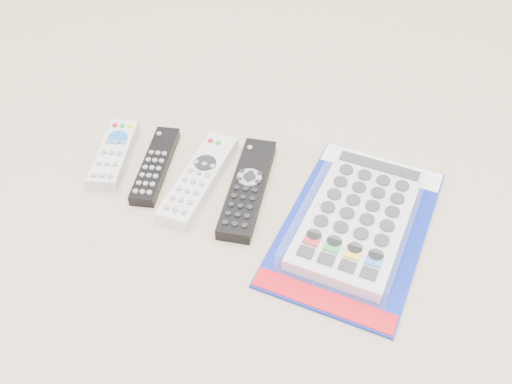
% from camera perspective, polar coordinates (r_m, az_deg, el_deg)
% --- Properties ---
extents(remote_small_grey, '(0.07, 0.17, 0.02)m').
position_cam_1_polar(remote_small_grey, '(0.99, -13.99, 3.76)').
color(remote_small_grey, '#B9B9BB').
rests_on(remote_small_grey, ground).
extents(remote_slim_black, '(0.06, 0.18, 0.02)m').
position_cam_1_polar(remote_slim_black, '(0.96, -10.02, 2.66)').
color(remote_slim_black, black).
rests_on(remote_slim_black, ground).
extents(remote_silver_dvd, '(0.08, 0.21, 0.02)m').
position_cam_1_polar(remote_silver_dvd, '(0.92, -5.70, 1.40)').
color(remote_silver_dvd, silver).
rests_on(remote_silver_dvd, ground).
extents(remote_large_black, '(0.06, 0.22, 0.02)m').
position_cam_1_polar(remote_large_black, '(0.90, -0.83, 0.43)').
color(remote_large_black, black).
rests_on(remote_large_black, ground).
extents(jumbo_remote_packaged, '(0.26, 0.36, 0.04)m').
position_cam_1_polar(jumbo_remote_packaged, '(0.86, 10.15, -2.44)').
color(jumbo_remote_packaged, '#0D2195').
rests_on(jumbo_remote_packaged, ground).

